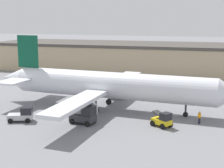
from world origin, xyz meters
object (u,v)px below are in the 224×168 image
airplane (107,86)px  ground_crew_worker (199,117)px  baggage_tug (85,116)px  belt_loader_truck (163,120)px  pushback_tug (22,115)px

airplane → ground_crew_worker: airplane is taller
baggage_tug → belt_loader_truck: 10.17m
baggage_tug → belt_loader_truck: baggage_tug is taller
baggage_tug → airplane: bearing=98.1°
baggage_tug → pushback_tug: 8.62m
airplane → pushback_tug: (-9.09, -9.24, -2.73)m
baggage_tug → ground_crew_worker: bearing=28.6°
ground_crew_worker → pushback_tug: bearing=111.4°
ground_crew_worker → baggage_tug: 15.15m
belt_loader_truck → pushback_tug: size_ratio=0.83×
airplane → baggage_tug: size_ratio=10.59×
baggage_tug → belt_loader_truck: bearing=21.1°
baggage_tug → belt_loader_truck: size_ratio=1.21×
belt_loader_truck → pushback_tug: (-18.57, -2.87, -0.02)m
baggage_tug → belt_loader_truck: (10.04, 1.59, -0.22)m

